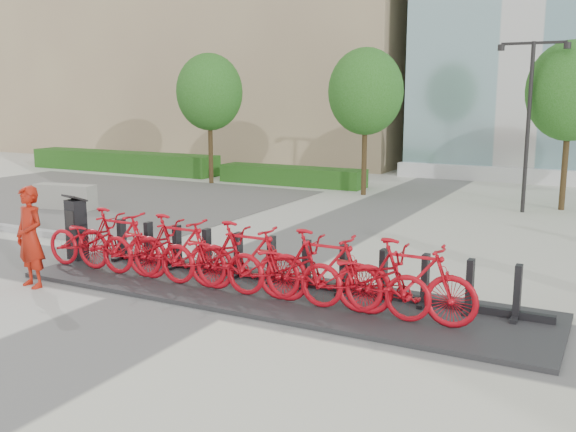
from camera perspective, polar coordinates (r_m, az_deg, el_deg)
The scene contains 23 objects.
ground at distance 11.79m, azimuth -7.77°, elevation -6.52°, with size 120.00×120.00×0.00m, color beige.
gravel_patch at distance 23.41m, azimuth -17.85°, elevation 1.65°, with size 14.00×14.00×0.00m, color #65635E.
hedge_a at distance 30.76m, azimuth -14.52°, elevation 4.70°, with size 10.00×1.40×0.90m, color #14450F.
hedge_b at distance 25.36m, azimuth 0.31°, elevation 3.61°, with size 6.00×1.20×0.70m, color #14450F.
tree_0 at distance 25.69m, azimuth -7.00°, elevation 10.87°, with size 2.60×2.60×5.10m.
tree_1 at distance 22.64m, azimuth 6.92°, elevation 10.91°, with size 2.60×2.60×5.10m.
tree_2 at distance 21.20m, azimuth 23.82°, elevation 10.12°, with size 2.60×2.60×5.10m.
streetlamp at distance 20.31m, azimuth 20.67°, elevation 9.06°, with size 2.00×0.20×5.00m.
dock_pad at distance 11.35m, azimuth -1.49°, elevation -6.89°, with size 9.60×2.40×0.08m, color #2B2C2D.
dock_rail_posts at distance 11.60m, azimuth -0.09°, elevation -4.12°, with size 8.02×0.50×0.85m, color black, non-canonical shape.
bike_0 at distance 13.23m, azimuth -17.19°, elevation -2.10°, with size 0.76×2.17×1.14m, color #B60A15.
bike_1 at distance 12.73m, azimuth -14.90°, elevation -2.19°, with size 0.59×2.10×1.26m, color #B60A15.
bike_2 at distance 12.28m, azimuth -12.40°, elevation -2.85°, with size 0.76×2.17×1.14m, color #B60A15.
bike_3 at distance 11.82m, azimuth -9.74°, elevation -2.96°, with size 0.59×2.10×1.26m, color #B60A15.
bike_4 at distance 11.42m, azimuth -6.85°, elevation -3.68°, with size 0.76×2.17×1.14m, color #B60A15.
bike_5 at distance 11.02m, azimuth -3.76°, elevation -3.82°, with size 0.59×2.10×1.26m, color #B60A15.
bike_6 at distance 10.69m, azimuth -0.45°, elevation -4.60°, with size 0.76×2.17×1.14m, color #B60A15.
bike_7 at distance 10.37m, azimuth 3.07°, elevation -4.75°, with size 0.59×2.10×1.26m, color #B60A15.
bike_8 at distance 10.12m, azimuth 6.79°, elevation -5.57°, with size 0.76×2.17×1.14m, color #B60A15.
bike_9 at distance 9.88m, azimuth 10.71°, elevation -5.71°, with size 0.59×2.10×1.26m, color #B60A15.
kiosk at distance 14.08m, azimuth -18.30°, elevation -1.03°, with size 0.47×0.42×1.38m.
worker_red at distance 12.56m, azimuth -21.95°, elevation -1.74°, with size 0.68×0.45×1.87m, color #A41B0C.
jersey_barrier at distance 21.02m, azimuth -19.20°, elevation 1.63°, with size 1.97×0.54×0.76m, color gray.
Camera 1 is at (6.60, -9.14, 3.46)m, focal length 40.00 mm.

